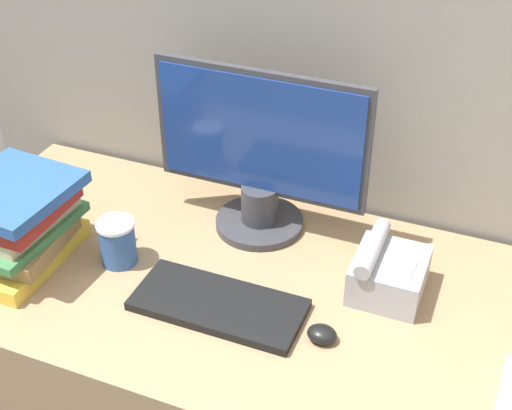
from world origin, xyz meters
The scene contains 8 objects.
cubicle_panel_rear centered at (0.00, 0.76, 0.85)m, with size 2.07×0.04×1.70m.
desk centered at (0.00, 0.36, 0.37)m, with size 1.67×0.72×0.73m.
monitor centered at (-0.12, 0.58, 0.92)m, with size 0.51×0.21×0.41m.
keyboard centered at (-0.09, 0.27, 0.74)m, with size 0.36×0.16×0.02m.
mouse centered at (0.14, 0.26, 0.75)m, with size 0.06×0.05×0.03m.
coffee_cup centered at (-0.37, 0.33, 0.79)m, with size 0.09×0.09×0.11m.
book_stack centered at (-0.58, 0.25, 0.84)m, with size 0.26×0.30×0.20m.
desk_telephone centered at (0.22, 0.45, 0.78)m, with size 0.15×0.18×0.12m.
Camera 1 is at (0.40, -0.74, 1.77)m, focal length 50.00 mm.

